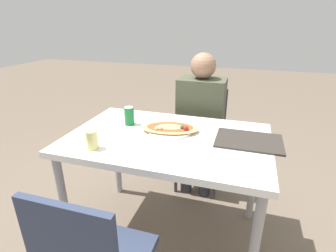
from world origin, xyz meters
TOP-DOWN VIEW (x-y plane):
  - ground_plane at (0.00, 0.00)m, footprint 14.00×14.00m
  - dining_table at (0.00, 0.00)m, footprint 1.23×0.80m
  - chair_far_seated at (0.09, 0.73)m, footprint 0.40×0.40m
  - person_seated at (0.09, 0.62)m, footprint 0.37×0.27m
  - pizza_main at (-0.01, 0.08)m, footprint 0.40×0.28m
  - soda_can at (-0.31, 0.11)m, footprint 0.07×0.07m
  - drink_glass at (-0.35, -0.28)m, footprint 0.07×0.07m
  - serving_tray at (0.48, 0.07)m, footprint 0.38×0.28m

SIDE VIEW (x-z plane):
  - ground_plane at x=0.00m, z-range 0.00..0.00m
  - chair_far_seated at x=0.09m, z-range 0.05..0.93m
  - dining_table at x=0.00m, z-range 0.30..1.08m
  - person_seated at x=0.09m, z-range 0.10..1.31m
  - serving_tray at x=0.48m, z-range 0.77..0.78m
  - pizza_main at x=-0.01m, z-range 0.76..0.82m
  - drink_glass at x=-0.35m, z-range 0.77..0.88m
  - soda_can at x=-0.31m, z-range 0.77..0.89m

